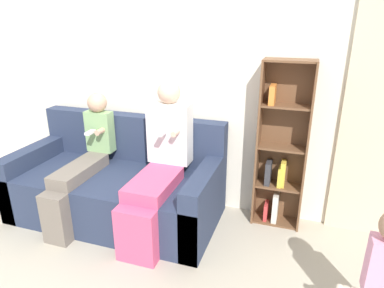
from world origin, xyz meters
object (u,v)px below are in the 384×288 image
(child_seated, at_px, (82,161))
(bookshelf, at_px, (281,152))
(adult_seated, at_px, (159,161))
(couch, at_px, (118,187))

(child_seated, xyz_separation_m, bookshelf, (1.74, 0.51, 0.12))
(adult_seated, bearing_deg, child_seated, -176.60)
(child_seated, distance_m, bookshelf, 1.82)
(bookshelf, bearing_deg, couch, -165.47)
(couch, height_order, adult_seated, adult_seated)
(couch, distance_m, child_seated, 0.42)
(adult_seated, height_order, child_seated, adult_seated)
(couch, relative_size, adult_seated, 1.47)
(couch, distance_m, bookshelf, 1.57)
(couch, xyz_separation_m, adult_seated, (0.49, -0.08, 0.37))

